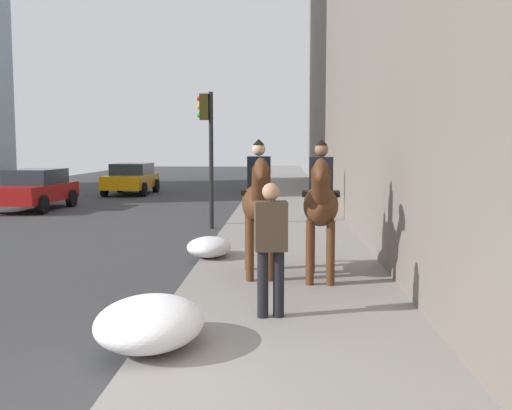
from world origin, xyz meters
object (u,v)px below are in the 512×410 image
mounted_horse_near (259,201)px  mounted_horse_far (321,203)px  car_mid_lane (131,178)px  car_near_lane (34,189)px  pedestrian_greeting (271,241)px  traffic_light_near_curb (208,137)px

mounted_horse_near → mounted_horse_far: bearing=71.4°
mounted_horse_far → car_mid_lane: bearing=-153.4°
car_near_lane → pedestrian_greeting: bearing=35.1°
car_near_lane → car_mid_lane: size_ratio=1.01×
traffic_light_near_curb → mounted_horse_far: bearing=-158.8°
pedestrian_greeting → car_mid_lane: 21.66m
mounted_horse_far → traffic_light_near_curb: 7.39m
mounted_horse_near → mounted_horse_far: (-0.25, -1.00, -0.00)m
mounted_horse_near → traffic_light_near_curb: size_ratio=0.61×
mounted_horse_far → car_mid_lane: (18.35, 7.65, -0.61)m
mounted_horse_near → car_near_lane: 13.92m
pedestrian_greeting → car_mid_lane: bearing=11.4°
pedestrian_greeting → mounted_horse_far: bearing=-26.3°
mounted_horse_near → mounted_horse_far: size_ratio=1.00×
traffic_light_near_curb → car_mid_lane: bearing=23.5°
car_mid_lane → traffic_light_near_curb: bearing=24.4°
mounted_horse_near → pedestrian_greeting: 2.45m
mounted_horse_far → pedestrian_greeting: size_ratio=1.33×
car_mid_lane → car_near_lane: bearing=-12.8°
mounted_horse_near → car_mid_lane: mounted_horse_near is taller
car_near_lane → car_mid_lane: same height
car_mid_lane → traffic_light_near_curb: (-11.55, -5.01, 1.73)m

